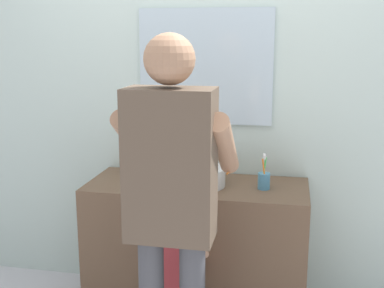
% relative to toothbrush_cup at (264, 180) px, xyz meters
% --- Properties ---
extents(back_wall, '(4.40, 0.10, 2.70)m').
position_rel_toothbrush_cup_xyz_m(back_wall, '(-0.40, 0.34, 0.48)').
color(back_wall, silver).
rests_on(back_wall, ground).
extents(vanity_cabinet, '(1.31, 0.54, 0.82)m').
position_rel_toothbrush_cup_xyz_m(vanity_cabinet, '(-0.40, 0.02, -0.46)').
color(vanity_cabinet, brown).
rests_on(vanity_cabinet, ground).
extents(sink_basin, '(0.34, 0.34, 0.11)m').
position_rel_toothbrush_cup_xyz_m(sink_basin, '(-0.40, -0.00, 0.00)').
color(sink_basin, silver).
rests_on(sink_basin, vanity_cabinet).
extents(faucet, '(0.18, 0.14, 0.18)m').
position_rel_toothbrush_cup_xyz_m(faucet, '(-0.40, 0.21, 0.03)').
color(faucet, '#B7BABF').
rests_on(faucet, vanity_cabinet).
extents(toothbrush_cup, '(0.07, 0.07, 0.21)m').
position_rel_toothbrush_cup_xyz_m(toothbrush_cup, '(0.00, 0.00, 0.00)').
color(toothbrush_cup, '#4C8EB2').
rests_on(toothbrush_cup, vanity_cabinet).
extents(child_toddler, '(0.24, 0.24, 0.78)m').
position_rel_toothbrush_cup_xyz_m(child_toddler, '(-0.40, -0.38, -0.41)').
color(child_toddler, '#6B5B4C').
rests_on(child_toddler, ground).
extents(adult_parent, '(0.53, 0.56, 1.70)m').
position_rel_toothbrush_cup_xyz_m(adult_parent, '(-0.38, -0.70, 0.15)').
color(adult_parent, '#47474C').
rests_on(adult_parent, ground).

